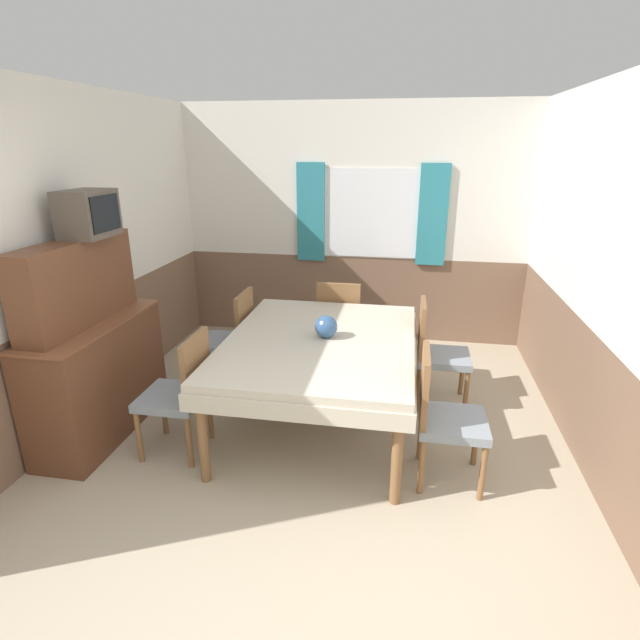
{
  "coord_description": "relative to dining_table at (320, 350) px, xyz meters",
  "views": [
    {
      "loc": [
        0.62,
        -1.66,
        2.16
      ],
      "look_at": [
        -0.0,
        1.86,
        0.9
      ],
      "focal_mm": 28.0,
      "sensor_mm": 36.0,
      "label": 1
    }
  ],
  "objects": [
    {
      "name": "chair_right_near",
      "position": [
        0.91,
        -0.54,
        -0.15
      ],
      "size": [
        0.44,
        0.44,
        0.92
      ],
      "rotation": [
        0.0,
        0.0,
        4.71
      ],
      "color": "brown",
      "rests_on": "ground_plane"
    },
    {
      "name": "chair_right_far",
      "position": [
        0.91,
        0.54,
        -0.15
      ],
      "size": [
        0.44,
        0.44,
        0.92
      ],
      "rotation": [
        0.0,
        0.0,
        4.71
      ],
      "color": "brown",
      "rests_on": "ground_plane"
    },
    {
      "name": "wall_left",
      "position": [
        -1.93,
        0.09,
        0.65
      ],
      "size": [
        0.05,
        4.3,
        2.6
      ],
      "color": "white",
      "rests_on": "ground_plane"
    },
    {
      "name": "vase",
      "position": [
        0.04,
        0.03,
        0.19
      ],
      "size": [
        0.18,
        0.18,
        0.18
      ],
      "color": "#335684",
      "rests_on": "dining_table"
    },
    {
      "name": "chair_left_far",
      "position": [
        -0.91,
        0.54,
        -0.15
      ],
      "size": [
        0.44,
        0.44,
        0.92
      ],
      "rotation": [
        0.0,
        0.0,
        1.57
      ],
      "color": "brown",
      "rests_on": "ground_plane"
    },
    {
      "name": "tv",
      "position": [
        -1.65,
        -0.24,
        1.04
      ],
      "size": [
        0.29,
        0.41,
        0.33
      ],
      "color": "#51473D",
      "rests_on": "sideboard"
    },
    {
      "name": "dining_table",
      "position": [
        0.0,
        0.0,
        0.0
      ],
      "size": [
        1.46,
        1.89,
        0.75
      ],
      "color": "beige",
      "rests_on": "ground_plane"
    },
    {
      "name": "chair_head_window",
      "position": [
        0.0,
        1.13,
        -0.15
      ],
      "size": [
        0.44,
        0.44,
        0.92
      ],
      "color": "brown",
      "rests_on": "ground_plane"
    },
    {
      "name": "ground_plane",
      "position": [
        0.0,
        -1.86,
        -0.65
      ],
      "size": [
        16.0,
        16.0,
        0.0
      ],
      "primitive_type": "plane",
      "color": "tan"
    },
    {
      "name": "chair_left_near",
      "position": [
        -0.91,
        -0.54,
        -0.15
      ],
      "size": [
        0.44,
        0.44,
        0.92
      ],
      "rotation": [
        0.0,
        0.0,
        1.57
      ],
      "color": "brown",
      "rests_on": "ground_plane"
    },
    {
      "name": "wall_right",
      "position": [
        1.93,
        0.09,
        0.65
      ],
      "size": [
        0.05,
        4.3,
        2.6
      ],
      "color": "white",
      "rests_on": "ground_plane"
    },
    {
      "name": "sideboard",
      "position": [
        -1.68,
        -0.39,
        -0.0
      ],
      "size": [
        0.46,
        1.27,
        1.52
      ],
      "color": "brown",
      "rests_on": "ground_plane"
    },
    {
      "name": "wall_back",
      "position": [
        0.01,
        2.07,
        0.66
      ],
      "size": [
        4.21,
        0.09,
        2.6
      ],
      "color": "white",
      "rests_on": "ground_plane"
    }
  ]
}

